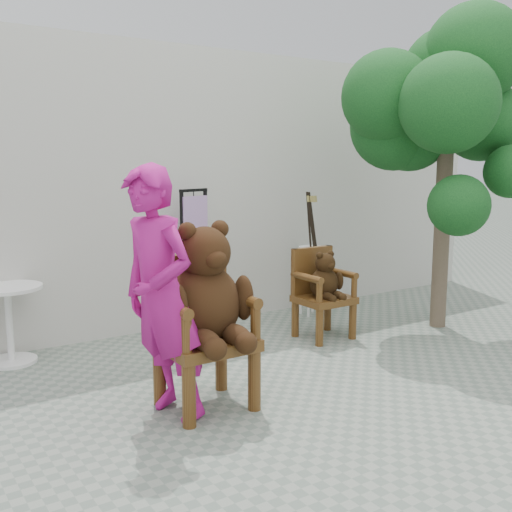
# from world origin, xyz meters

# --- Properties ---
(ground_plane) EXTENTS (60.00, 60.00, 0.00)m
(ground_plane) POSITION_xyz_m (0.00, 0.00, 0.00)
(ground_plane) COLOR gray
(ground_plane) RESTS_ON ground
(back_wall) EXTENTS (9.00, 1.00, 3.00)m
(back_wall) POSITION_xyz_m (0.00, 3.10, 1.50)
(back_wall) COLOR beige
(back_wall) RESTS_ON ground
(chair_big) EXTENTS (0.66, 0.73, 1.38)m
(chair_big) POSITION_xyz_m (-0.89, 0.52, 0.78)
(chair_big) COLOR #44280E
(chair_big) RESTS_ON ground
(chair_small) EXTENTS (0.52, 0.49, 0.92)m
(chair_small) POSITION_xyz_m (0.97, 1.43, 0.55)
(chair_small) COLOR #44280E
(chair_small) RESTS_ON ground
(person) EXTENTS (0.58, 0.73, 1.77)m
(person) POSITION_xyz_m (-1.23, 0.48, 0.89)
(person) COLOR #AF157A
(person) RESTS_ON ground
(cafe_table) EXTENTS (0.60, 0.60, 0.70)m
(cafe_table) POSITION_xyz_m (-1.88, 2.34, 0.44)
(cafe_table) COLOR white
(cafe_table) RESTS_ON ground
(display_stand) EXTENTS (0.54, 0.48, 1.51)m
(display_stand) POSITION_xyz_m (-0.01, 2.35, 0.58)
(display_stand) COLOR black
(display_stand) RESTS_ON ground
(stool_bucket) EXTENTS (0.32, 0.32, 1.45)m
(stool_bucket) POSITION_xyz_m (1.45, 2.21, 0.64)
(stool_bucket) COLOR white
(stool_bucket) RESTS_ON ground
(tree) EXTENTS (1.83, 1.80, 3.37)m
(tree) POSITION_xyz_m (2.13, 1.05, 2.37)
(tree) COLOR #47382A
(tree) RESTS_ON ground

